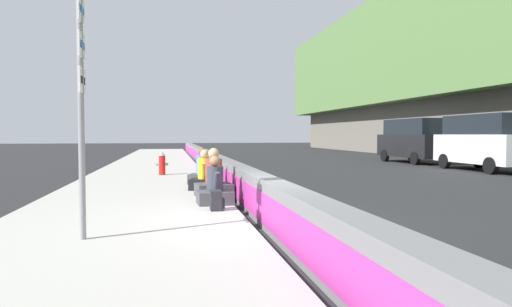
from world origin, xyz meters
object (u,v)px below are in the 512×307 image
object	(u,v)px
seated_person_foreground	(215,189)
parked_car_third	(485,141)
seated_person_rear	(205,177)
parked_car_fourth	(414,140)
seated_person_middle	(214,181)
backpack	(216,201)
route_sign_post	(81,95)
seated_person_far	(203,172)
fire_hydrant	(162,163)

from	to	relation	value
seated_person_foreground	parked_car_third	world-z (taller)	parked_car_third
seated_person_rear	parked_car_fourth	size ratio (longest dim) A/B	0.21
seated_person_middle	parked_car_third	bearing A→B (deg)	-61.44
seated_person_foreground	backpack	bearing A→B (deg)	176.29
route_sign_post	seated_person_far	distance (m)	7.63
route_sign_post	seated_person_rear	xyz separation A→B (m)	(5.59, -2.19, -1.75)
route_sign_post	parked_car_third	size ratio (longest dim) A/B	0.70
parked_car_third	seated_person_far	bearing A→B (deg)	107.47
backpack	parked_car_fourth	distance (m)	19.95
route_sign_post	seated_person_far	bearing A→B (deg)	-17.51
fire_hydrant	route_sign_post	bearing A→B (deg)	174.77
seated_person_far	backpack	bearing A→B (deg)	179.08
seated_person_rear	parked_car_fourth	bearing A→B (deg)	-48.59
route_sign_post	seated_person_foreground	bearing A→B (deg)	-36.94
seated_person_middle	fire_hydrant	bearing A→B (deg)	11.98
seated_person_far	seated_person_rear	bearing A→B (deg)	178.36
parked_car_third	seated_person_middle	bearing A→B (deg)	118.56
seated_person_foreground	seated_person_rear	bearing A→B (deg)	0.35
seated_person_middle	seated_person_foreground	bearing A→B (deg)	175.77
seated_person_rear	seated_person_far	size ratio (longest dim) A/B	0.99
seated_person_foreground	seated_person_rear	world-z (taller)	seated_person_rear
backpack	parked_car_fourth	size ratio (longest dim) A/B	0.08
seated_person_far	parked_car_third	distance (m)	13.78
fire_hydrant	parked_car_third	distance (m)	14.44
seated_person_foreground	route_sign_post	bearing A→B (deg)	143.06
fire_hydrant	seated_person_middle	distance (m)	6.46
route_sign_post	fire_hydrant	size ratio (longest dim) A/B	4.09
parked_car_third	parked_car_fourth	xyz separation A→B (m)	(5.90, 0.08, 0.00)
seated_person_far	fire_hydrant	bearing A→B (deg)	20.98
seated_person_far	seated_person_middle	bearing A→B (deg)	-178.84
seated_person_rear	parked_car_third	size ratio (longest dim) A/B	0.22
route_sign_post	parked_car_third	distance (m)	19.03
seated_person_far	backpack	size ratio (longest dim) A/B	2.80
route_sign_post	seated_person_middle	world-z (taller)	route_sign_post
fire_hydrant	parked_car_third	size ratio (longest dim) A/B	0.17
seated_person_foreground	seated_person_far	size ratio (longest dim) A/B	0.95
seated_person_middle	seated_person_rear	distance (m)	1.48
fire_hydrant	seated_person_far	distance (m)	3.58
fire_hydrant	seated_person_foreground	distance (m)	7.60
seated_person_middle	seated_person_rear	size ratio (longest dim) A/B	1.07
route_sign_post	seated_person_far	world-z (taller)	route_sign_post
backpack	parked_car_fourth	world-z (taller)	parked_car_fourth
seated_person_rear	parked_car_fourth	distance (m)	17.46
seated_person_rear	backpack	size ratio (longest dim) A/B	2.78
parked_car_third	fire_hydrant	bearing A→B (deg)	93.13
fire_hydrant	parked_car_fourth	world-z (taller)	parked_car_fourth
parked_car_fourth	route_sign_post	bearing A→B (deg)	138.27
seated_person_middle	parked_car_fourth	world-z (taller)	parked_car_fourth
fire_hydrant	backpack	world-z (taller)	fire_hydrant
fire_hydrant	seated_person_far	xyz separation A→B (m)	(-3.34, -1.28, -0.10)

